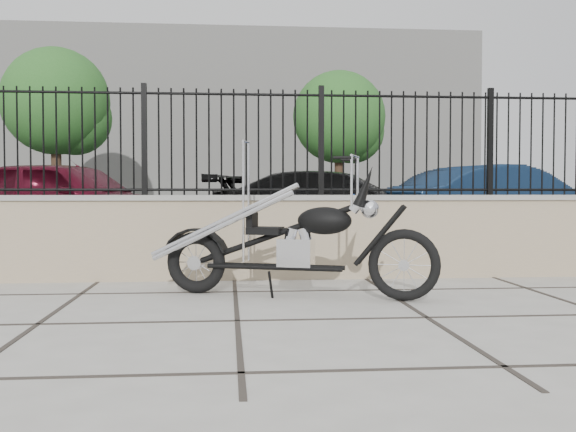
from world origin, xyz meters
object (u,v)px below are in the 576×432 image
(car_blue, at_px, (502,206))
(car_black, at_px, (338,209))
(car_red, at_px, (66,203))
(chopper_motorcycle, at_px, (291,217))

(car_blue, bearing_deg, car_black, 70.63)
(car_black, xyz_separation_m, car_blue, (3.01, -0.17, 0.05))
(car_red, distance_m, car_blue, 7.84)
(chopper_motorcycle, xyz_separation_m, car_blue, (4.43, 5.66, -0.03))
(chopper_motorcycle, relative_size, car_blue, 0.57)
(car_red, height_order, car_black, car_red)
(chopper_motorcycle, relative_size, car_black, 0.53)
(chopper_motorcycle, height_order, car_black, chopper_motorcycle)
(car_red, bearing_deg, car_black, -67.24)
(car_red, bearing_deg, car_blue, -69.03)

